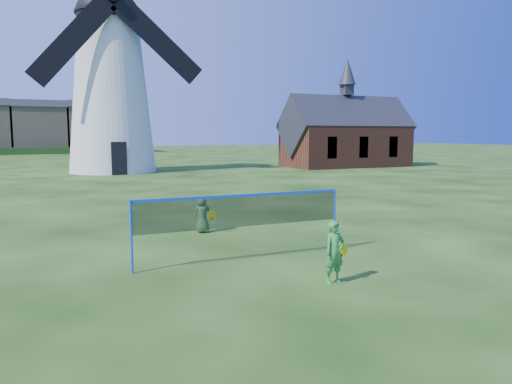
{
  "coord_description": "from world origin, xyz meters",
  "views": [
    {
      "loc": [
        -4.59,
        -10.3,
        2.91
      ],
      "look_at": [
        0.2,
        0.5,
        1.5
      ],
      "focal_mm": 34.1,
      "sensor_mm": 36.0,
      "label": 1
    }
  ],
  "objects": [
    {
      "name": "ground",
      "position": [
        0.0,
        0.0,
        0.0
      ],
      "size": [
        220.0,
        220.0,
        0.0
      ],
      "primitive_type": "plane",
      "color": "black",
      "rests_on": "ground"
    },
    {
      "name": "windmill",
      "position": [
        0.51,
        28.36,
        6.78
      ],
      "size": [
        12.89,
        6.44,
        18.88
      ],
      "color": "white",
      "rests_on": "ground"
    },
    {
      "name": "chapel",
      "position": [
        20.52,
        26.45,
        2.69
      ],
      "size": [
        11.3,
        5.48,
        9.56
      ],
      "color": "brown",
      "rests_on": "ground"
    },
    {
      "name": "badminton_net",
      "position": [
        -0.43,
        -0.14,
        1.14
      ],
      "size": [
        5.05,
        0.05,
        1.55
      ],
      "color": "blue",
      "rests_on": "ground"
    },
    {
      "name": "player_girl",
      "position": [
        0.57,
        -2.46,
        0.62
      ],
      "size": [
        0.67,
        0.37,
        1.24
      ],
      "rotation": [
        0.0,
        0.0,
        0.15
      ],
      "color": "#378A3A",
      "rests_on": "ground"
    },
    {
      "name": "player_boy",
      "position": [
        -0.28,
        3.32,
        0.55
      ],
      "size": [
        0.66,
        0.47,
        1.09
      ],
      "rotation": [
        0.0,
        0.0,
        2.9
      ],
      "color": "#4C8640",
      "rests_on": "ground"
    }
  ]
}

